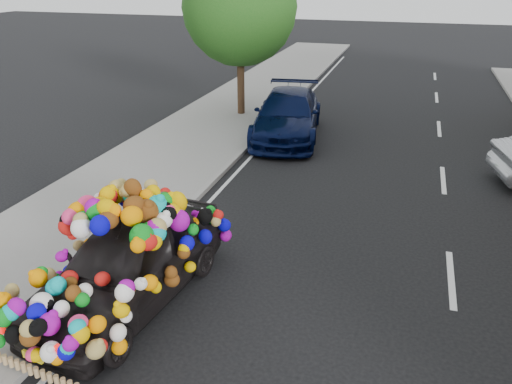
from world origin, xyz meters
The scene contains 7 objects.
ground centered at (0.00, 0.00, 0.00)m, with size 100.00×100.00×0.00m, color black.
sidewalk centered at (-4.30, 0.00, 0.06)m, with size 4.00×60.00×0.12m, color gray.
kerb centered at (-2.35, 0.00, 0.07)m, with size 0.15×60.00×0.13m, color gray.
lane_markings centered at (3.60, 0.00, 0.01)m, with size 6.00×50.00×0.01m, color silver, non-canonical shape.
tree_near_sidewalk centered at (-3.80, 9.50, 4.02)m, with size 4.20×4.20×6.13m.
plush_art_car centered at (-1.78, -2.30, 1.08)m, with size 2.59×4.69×2.11m.
navy_sedan centered at (-1.45, 7.52, 0.76)m, with size 2.12×5.21×1.51m, color #040D33.
Camera 1 is at (2.44, -8.57, 5.32)m, focal length 35.00 mm.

